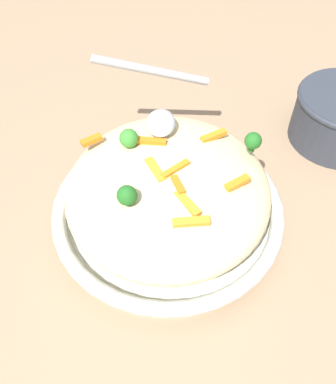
# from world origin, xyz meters

# --- Properties ---
(ground_plane) EXTENTS (2.40, 2.40, 0.00)m
(ground_plane) POSITION_xyz_m (0.00, 0.00, 0.00)
(ground_plane) COLOR #9E7F60
(serving_bowl) EXTENTS (0.32, 0.32, 0.04)m
(serving_bowl) POSITION_xyz_m (0.00, 0.00, 0.02)
(serving_bowl) COLOR silver
(serving_bowl) RESTS_ON ground_plane
(pasta_mound) EXTENTS (0.28, 0.27, 0.07)m
(pasta_mound) POSITION_xyz_m (0.00, 0.00, 0.07)
(pasta_mound) COLOR beige
(pasta_mound) RESTS_ON serving_bowl
(carrot_piece_0) EXTENTS (0.01, 0.04, 0.01)m
(carrot_piece_0) POSITION_xyz_m (-0.05, -0.02, 0.11)
(carrot_piece_0) COLOR orange
(carrot_piece_0) RESTS_ON pasta_mound
(carrot_piece_1) EXTENTS (0.03, 0.04, 0.01)m
(carrot_piece_1) POSITION_xyz_m (-0.00, 0.01, 0.11)
(carrot_piece_1) COLOR orange
(carrot_piece_1) RESTS_ON pasta_mound
(carrot_piece_2) EXTENTS (0.04, 0.03, 0.01)m
(carrot_piece_2) POSITION_xyz_m (0.00, -0.02, 0.11)
(carrot_piece_2) COLOR orange
(carrot_piece_2) RESTS_ON pasta_mound
(carrot_piece_3) EXTENTS (0.02, 0.03, 0.01)m
(carrot_piece_3) POSITION_xyz_m (-0.06, -0.10, 0.10)
(carrot_piece_3) COLOR orange
(carrot_piece_3) RESTS_ON pasta_mound
(carrot_piece_4) EXTENTS (0.03, 0.03, 0.01)m
(carrot_piece_4) POSITION_xyz_m (0.02, 0.09, 0.10)
(carrot_piece_4) COLOR orange
(carrot_piece_4) RESTS_ON pasta_mound
(carrot_piece_5) EXTENTS (0.02, 0.04, 0.01)m
(carrot_piece_5) POSITION_xyz_m (0.08, 0.03, 0.10)
(carrot_piece_5) COLOR orange
(carrot_piece_5) RESTS_ON pasta_mound
(carrot_piece_6) EXTENTS (0.04, 0.03, 0.01)m
(carrot_piece_6) POSITION_xyz_m (0.05, 0.02, 0.10)
(carrot_piece_6) COLOR orange
(carrot_piece_6) RESTS_ON pasta_mound
(carrot_piece_7) EXTENTS (0.03, 0.04, 0.01)m
(carrot_piece_7) POSITION_xyz_m (-0.07, 0.06, 0.10)
(carrot_piece_7) COLOR orange
(carrot_piece_7) RESTS_ON pasta_mound
(carrot_piece_8) EXTENTS (0.03, 0.02, 0.01)m
(carrot_piece_8) POSITION_xyz_m (0.03, 0.01, 0.11)
(carrot_piece_8) COLOR orange
(carrot_piece_8) RESTS_ON pasta_mound
(broccoli_floret_0) EXTENTS (0.02, 0.02, 0.03)m
(broccoli_floret_0) POSITION_xyz_m (0.05, -0.05, 0.12)
(broccoli_floret_0) COLOR #205B1C
(broccoli_floret_0) RESTS_ON pasta_mound
(broccoli_floret_1) EXTENTS (0.03, 0.03, 0.03)m
(broccoli_floret_1) POSITION_xyz_m (-0.05, -0.05, 0.12)
(broccoli_floret_1) COLOR #377928
(broccoli_floret_1) RESTS_ON pasta_mound
(broccoli_floret_2) EXTENTS (0.02, 0.02, 0.03)m
(broccoli_floret_2) POSITION_xyz_m (-0.05, 0.11, 0.12)
(broccoli_floret_2) COLOR #205B1C
(broccoli_floret_2) RESTS_ON pasta_mound
(serving_spoon) EXTENTS (0.13, 0.17, 0.07)m
(serving_spoon) POSITION_xyz_m (-0.11, -0.02, 0.13)
(serving_spoon) COLOR #B7B7BC
(serving_spoon) RESTS_ON pasta_mound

